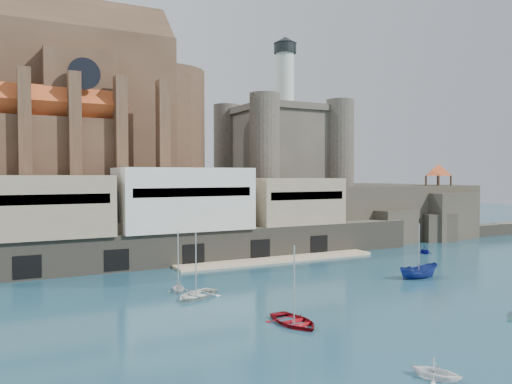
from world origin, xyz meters
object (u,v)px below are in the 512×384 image
Objects in this scene: castle_keep at (281,142)px; pavilion at (438,171)px; church at (59,111)px; boat_0 at (294,324)px; boat_2 at (419,278)px; boat_1 at (436,379)px.

castle_keep reaches higher than pavilion.
castle_keep is (40.21, -0.78, -3.81)m from church.
church is at bearing 101.14° from boat_0.
pavilion is at bearing -45.28° from boat_2.
boat_1 is 29.77m from boat_2.
boat_1 is 0.57× the size of boat_2.
boat_2 is (-5.55, -41.08, -18.31)m from castle_keep.
boat_0 is at bearing 71.11° from boat_1.
pavilion is (66.13, -15.85, -9.40)m from church.
church reaches higher than castle_keep.
boat_0 is 23.88m from boat_2.
pavilion reaches higher than boat_1.
boat_0 is at bearing -76.23° from church.
pavilion is at bearing -13.48° from church.
boat_1 is at bearing 141.46° from boat_2.
castle_keep is at bearing 58.03° from boat_0.
boat_2 is at bearing -140.43° from pavilion.
church is 15.75× the size of boat_1.
pavilion is at bearing 30.04° from boat_0.
church is 8.88× the size of boat_0.
castle_keep is 45.32m from boat_2.
church is 40.39m from castle_keep.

